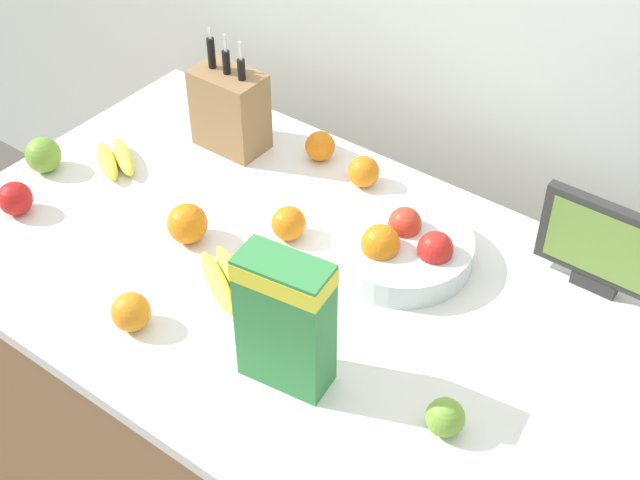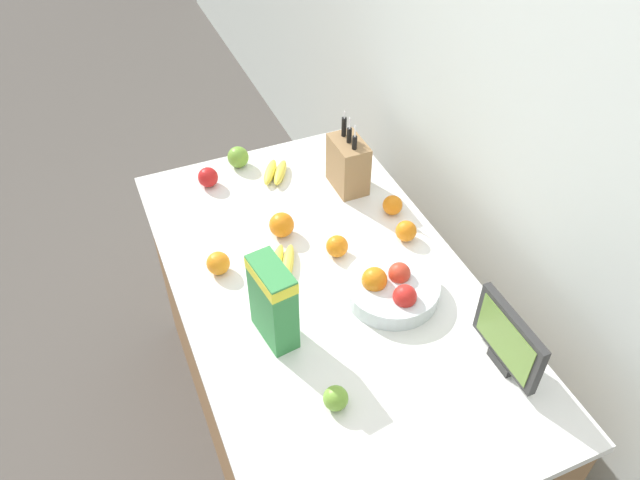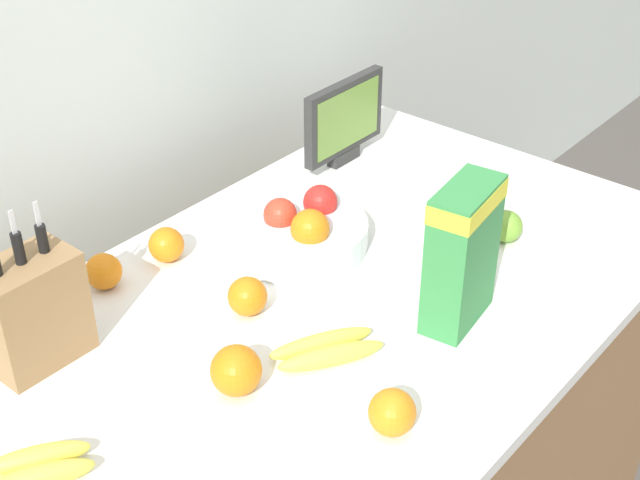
% 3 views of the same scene
% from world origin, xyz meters
% --- Properties ---
extents(ground_plane, '(14.00, 14.00, 0.00)m').
position_xyz_m(ground_plane, '(0.00, 0.00, 0.00)').
color(ground_plane, '#514C47').
extents(wall_back, '(9.00, 0.06, 2.60)m').
position_xyz_m(wall_back, '(0.00, 0.67, 1.30)').
color(wall_back, silver).
rests_on(wall_back, ground_plane).
extents(counter, '(1.59, 0.91, 0.88)m').
position_xyz_m(counter, '(0.00, 0.00, 0.44)').
color(counter, olive).
rests_on(counter, ground_plane).
extents(knife_block, '(0.17, 0.11, 0.30)m').
position_xyz_m(knife_block, '(-0.44, 0.28, 0.98)').
color(knife_block, '#937047').
rests_on(knife_block, counter).
extents(small_monitor, '(0.26, 0.03, 0.21)m').
position_xyz_m(small_monitor, '(0.47, 0.33, 0.99)').
color(small_monitor, '#2D2D2D').
rests_on(small_monitor, counter).
extents(cereal_box, '(0.17, 0.10, 0.27)m').
position_xyz_m(cereal_box, '(0.12, -0.21, 1.03)').
color(cereal_box, '#338442').
rests_on(cereal_box, counter).
extents(fruit_bowl, '(0.29, 0.29, 0.11)m').
position_xyz_m(fruit_bowl, '(0.12, 0.17, 0.92)').
color(fruit_bowl, silver).
rests_on(fruit_bowl, counter).
extents(banana_bunch_left, '(0.17, 0.15, 0.04)m').
position_xyz_m(banana_bunch_left, '(-0.60, 0.05, 0.90)').
color(banana_bunch_left, yellow).
rests_on(banana_bunch_left, counter).
extents(banana_bunch_right, '(0.20, 0.16, 0.04)m').
position_xyz_m(banana_bunch_right, '(-0.12, -0.10, 0.90)').
color(banana_bunch_right, yellow).
rests_on(banana_bunch_right, counter).
extents(apple_front, '(0.07, 0.07, 0.07)m').
position_xyz_m(apple_front, '(0.41, -0.15, 0.91)').
color(apple_front, '#6B9E33').
rests_on(apple_front, counter).
extents(apple_middle, '(0.08, 0.08, 0.08)m').
position_xyz_m(apple_middle, '(-0.64, -0.20, 0.92)').
color(apple_middle, red).
rests_on(apple_middle, counter).
extents(apple_leftmost, '(0.08, 0.08, 0.08)m').
position_xyz_m(apple_leftmost, '(-0.72, -0.06, 0.92)').
color(apple_leftmost, '#6B9E33').
rests_on(apple_leftmost, counter).
extents(orange_front_center, '(0.07, 0.07, 0.07)m').
position_xyz_m(orange_front_center, '(-0.09, 0.34, 0.91)').
color(orange_front_center, orange).
rests_on(orange_front_center, counter).
extents(orange_front_right, '(0.08, 0.08, 0.08)m').
position_xyz_m(orange_front_right, '(-0.19, -0.29, 0.92)').
color(orange_front_right, orange).
rests_on(orange_front_right, counter).
extents(orange_by_cereal, '(0.07, 0.07, 0.07)m').
position_xyz_m(orange_by_cereal, '(-0.11, 0.09, 0.92)').
color(orange_by_cereal, orange).
rests_on(orange_by_cereal, counter).
extents(orange_mid_left, '(0.07, 0.07, 0.07)m').
position_xyz_m(orange_mid_left, '(-0.23, 0.36, 0.91)').
color(orange_mid_left, orange).
rests_on(orange_mid_left, counter).
extents(orange_near_bowl, '(0.09, 0.09, 0.09)m').
position_xyz_m(orange_near_bowl, '(-0.28, -0.04, 0.92)').
color(orange_near_bowl, orange).
rests_on(orange_near_bowl, counter).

